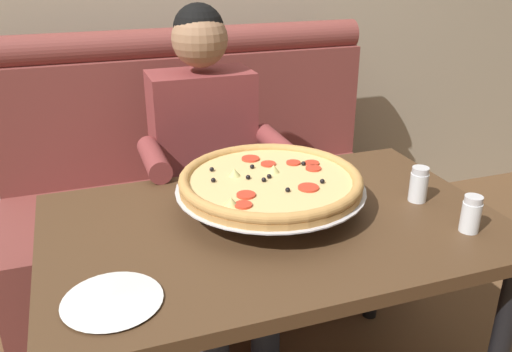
# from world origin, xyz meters

# --- Properties ---
(booth_bench) EXTENTS (1.71, 0.78, 1.13)m
(booth_bench) POSITION_xyz_m (0.00, 0.88, 0.40)
(booth_bench) COLOR brown
(booth_bench) RESTS_ON ground_plane
(dining_table) EXTENTS (1.30, 0.82, 0.73)m
(dining_table) POSITION_xyz_m (0.00, 0.00, 0.64)
(dining_table) COLOR #4C331E
(dining_table) RESTS_ON ground_plane
(diner_main) EXTENTS (0.54, 0.64, 1.27)m
(diner_main) POSITION_xyz_m (-0.03, 0.61, 0.71)
(diner_main) COLOR #2D3342
(diner_main) RESTS_ON ground_plane
(pizza) EXTENTS (0.56, 0.56, 0.13)m
(pizza) POSITION_xyz_m (0.02, 0.07, 0.82)
(pizza) COLOR silver
(pizza) RESTS_ON dining_table
(shaker_parmesan) EXTENTS (0.05, 0.05, 0.11)m
(shaker_parmesan) POSITION_xyz_m (0.49, -0.23, 0.78)
(shaker_parmesan) COLOR white
(shaker_parmesan) RESTS_ON dining_table
(shaker_oregano) EXTENTS (0.06, 0.06, 0.11)m
(shaker_oregano) POSITION_xyz_m (0.47, -0.02, 0.78)
(shaker_oregano) COLOR white
(shaker_oregano) RESTS_ON dining_table
(plate_near_left) EXTENTS (0.23, 0.23, 0.02)m
(plate_near_left) POSITION_xyz_m (-0.48, -0.24, 0.74)
(plate_near_left) COLOR white
(plate_near_left) RESTS_ON dining_table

